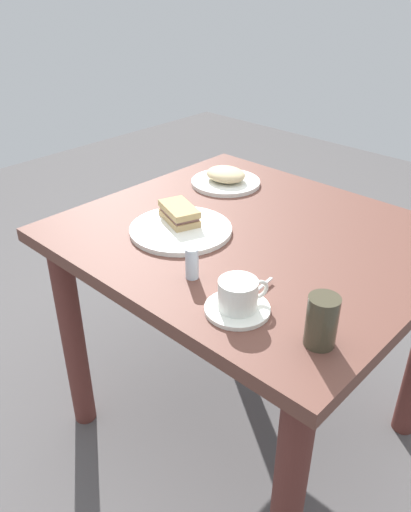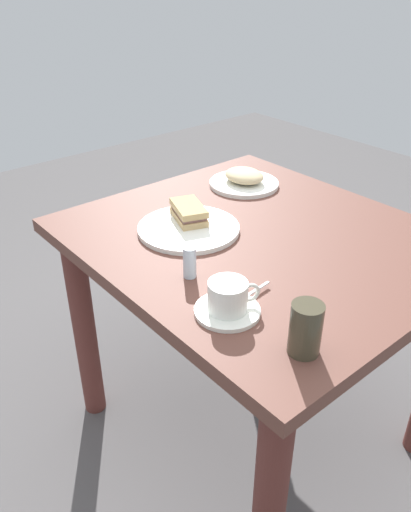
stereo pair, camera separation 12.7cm
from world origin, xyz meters
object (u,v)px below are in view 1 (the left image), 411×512
Objects in this scene: sandwich_plate at (181,230)px; salt_shaker at (192,263)px; spoon at (257,290)px; side_plate at (226,182)px; drinking_glass at (322,321)px; sandwich_front at (179,213)px; coffee_cup at (239,293)px; coffee_saucer at (237,309)px; dining_table at (250,274)px.

salt_shaker is (0.19, -0.15, 0.03)m from sandwich_plate.
spoon is 0.66m from side_plate.
drinking_glass is at bearing -15.01° from sandwich_plate.
sandwich_plate is at bearing -39.27° from sandwich_front.
coffee_cup is 1.41× the size of salt_shaker.
side_plate is 2.11× the size of drinking_glass.
sandwich_front is 1.04× the size of coffee_saucer.
coffee_saucer is 1.47× the size of spoon.
spoon reaches higher than coffee_saucer.
side_plate reaches higher than dining_table.
sandwich_plate is at bearing 154.08° from coffee_cup.
sandwich_plate is 0.38m from side_plate.
sandwich_front is at bearing 152.57° from coffee_saucer.
coffee_cup reaches higher than dining_table.
coffee_cup is 0.48× the size of side_plate.
coffee_cup is at bearing -83.13° from spoon.
dining_table is 8.95× the size of coffee_cup.
spoon is at bearing -15.65° from sandwich_plate.
spoon is 0.21m from drinking_glass.
sandwich_front is 0.61m from drinking_glass.
drinking_glass is at bearing 8.33° from coffee_cup.
coffee_saucer is at bearing -26.17° from sandwich_plate.
coffee_saucer is at bearing -46.49° from side_plate.
dining_table is 0.39m from side_plate.
dining_table is 6.63× the size of sandwich_front.
coffee_cup reaches higher than sandwich_plate.
dining_table is 6.92× the size of coffee_saucer.
spoon is at bearing -49.13° from dining_table.
coffee_saucer is (0.39, -0.20, -0.03)m from sandwich_front.
coffee_saucer is 0.20m from drinking_glass.
drinking_glass reaches higher than salt_shaker.
sandwich_plate is at bearing 164.99° from drinking_glass.
salt_shaker is at bearing -56.30° from side_plate.
salt_shaker is at bearing -179.99° from drinking_glass.
spoon is at bearing 96.20° from coffee_saucer.
dining_table is at bearing -36.53° from side_plate.
sandwich_front is at bearing 142.11° from salt_shaker.
spoon reaches higher than dining_table.
coffee_saucer is 0.17m from salt_shaker.
drinking_glass reaches higher than spoon.
coffee_cup is 0.73m from side_plate.
side_plate is 2.93× the size of salt_shaker.
sandwich_front is 0.44m from coffee_cup.
spoon is at bearing 96.87° from coffee_cup.
salt_shaker reaches higher than sandwich_plate.
salt_shaker is at bearing -162.91° from spoon.
spoon is (0.35, -0.10, 0.01)m from sandwich_plate.
coffee_cup is (0.36, -0.17, 0.04)m from sandwich_plate.
spoon is 0.17m from salt_shaker.
sandwich_front reaches higher than side_plate.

